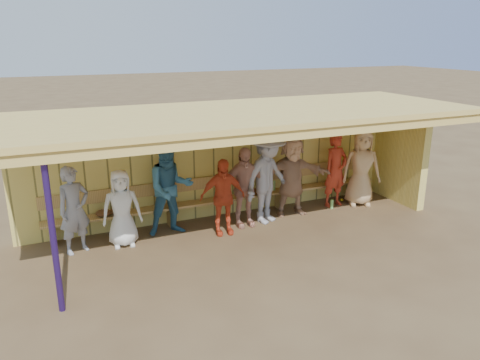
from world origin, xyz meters
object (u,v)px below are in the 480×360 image
(player_f, at_px, (292,176))
(player_e, at_px, (268,177))
(player_b, at_px, (122,208))
(player_g, at_px, (336,170))
(player_c, at_px, (170,188))
(bench, at_px, (226,193))
(player_d, at_px, (223,197))
(player_h, at_px, (361,168))
(player_extra, at_px, (244,187))
(player_a, at_px, (74,210))

(player_f, bearing_deg, player_e, -155.11)
(player_b, height_order, player_g, player_g)
(player_c, bearing_deg, player_g, 2.81)
(bench, bearing_deg, player_d, -116.01)
(bench, bearing_deg, player_g, -8.37)
(player_h, bearing_deg, player_c, -158.29)
(player_extra, bearing_deg, player_f, 9.16)
(player_d, distance_m, player_f, 1.84)
(player_a, relative_size, player_e, 0.82)
(player_f, distance_m, player_g, 1.22)
(player_d, relative_size, player_e, 0.78)
(player_e, relative_size, player_h, 1.10)
(player_b, distance_m, player_f, 3.73)
(player_f, height_order, player_g, player_f)
(player_c, height_order, player_h, player_c)
(player_g, bearing_deg, bench, 163.43)
(player_c, distance_m, player_e, 2.05)
(player_e, bearing_deg, player_a, 154.82)
(player_a, bearing_deg, player_b, -26.68)
(player_c, relative_size, player_h, 1.06)
(player_d, bearing_deg, player_f, 18.32)
(player_g, bearing_deg, player_b, 174.52)
(player_h, height_order, player_extra, player_h)
(player_h, distance_m, player_extra, 3.05)
(player_g, bearing_deg, player_h, -24.13)
(player_c, distance_m, bench, 1.49)
(player_a, xyz_separation_m, player_extra, (3.32, -0.09, 0.02))
(player_g, distance_m, player_h, 0.62)
(player_d, height_order, bench, player_d)
(player_a, bearing_deg, player_extra, -24.23)
(bench, bearing_deg, player_h, -9.82)
(player_d, bearing_deg, player_e, 16.65)
(player_b, relative_size, player_d, 0.96)
(player_d, distance_m, bench, 0.98)
(player_a, distance_m, player_b, 0.84)
(player_a, distance_m, player_d, 2.78)
(player_a, height_order, player_g, player_g)
(player_c, xyz_separation_m, player_extra, (1.49, -0.21, -0.11))
(player_b, distance_m, bench, 2.44)
(player_a, bearing_deg, player_f, -21.58)
(player_h, relative_size, bench, 0.24)
(player_b, xyz_separation_m, player_d, (1.93, -0.24, 0.03))
(player_extra, bearing_deg, player_h, 2.79)
(player_e, distance_m, player_f, 0.72)
(player_c, distance_m, player_h, 4.54)
(player_b, height_order, player_c, player_c)
(player_d, relative_size, player_extra, 0.92)
(player_c, distance_m, player_g, 3.95)
(player_d, distance_m, player_h, 3.62)
(player_b, xyz_separation_m, player_extra, (2.48, -0.03, 0.10))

